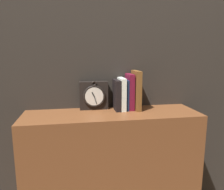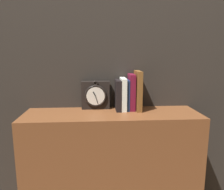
# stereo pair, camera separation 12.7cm
# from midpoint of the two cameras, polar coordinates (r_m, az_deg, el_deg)

# --- Properties ---
(wall_back) EXTENTS (6.00, 0.05, 2.60)m
(wall_back) POSITION_cam_midpoint_polar(r_m,az_deg,el_deg) (1.44, -3.94, 17.61)
(wall_back) COLOR #2D2823
(wall_back) RESTS_ON ground_plane
(bookshelf) EXTENTS (1.05, 0.31, 0.78)m
(bookshelf) POSITION_cam_midpoint_polar(r_m,az_deg,el_deg) (1.45, -2.67, -19.79)
(bookshelf) COLOR brown
(bookshelf) RESTS_ON ground_plane
(clock) EXTENTS (0.18, 0.07, 0.18)m
(clock) POSITION_cam_midpoint_polar(r_m,az_deg,el_deg) (1.38, -7.42, -0.14)
(clock) COLOR black
(clock) RESTS_ON bookshelf
(book_slot0_black) EXTENTS (0.03, 0.14, 0.19)m
(book_slot0_black) POSITION_cam_midpoint_polar(r_m,az_deg,el_deg) (1.36, -1.43, -0.02)
(book_slot0_black) COLOR black
(book_slot0_black) RESTS_ON bookshelf
(book_slot1_white) EXTENTS (0.03, 0.14, 0.20)m
(book_slot1_white) POSITION_cam_midpoint_polar(r_m,az_deg,el_deg) (1.36, -0.12, 0.27)
(book_slot1_white) COLOR white
(book_slot1_white) RESTS_ON bookshelf
(book_slot2_navy) EXTENTS (0.02, 0.13, 0.19)m
(book_slot2_navy) POSITION_cam_midpoint_polar(r_m,az_deg,el_deg) (1.37, 0.93, 0.10)
(book_slot2_navy) COLOR #17284B
(book_slot2_navy) RESTS_ON bookshelf
(book_slot3_maroon) EXTENTS (0.03, 0.13, 0.22)m
(book_slot3_maroon) POSITION_cam_midpoint_polar(r_m,az_deg,el_deg) (1.37, 2.01, 0.86)
(book_slot3_maroon) COLOR maroon
(book_slot3_maroon) RESTS_ON bookshelf
(book_slot4_brown) EXTENTS (0.03, 0.15, 0.24)m
(book_slot4_brown) POSITION_cam_midpoint_polar(r_m,az_deg,el_deg) (1.37, 3.69, 1.24)
(book_slot4_brown) COLOR brown
(book_slot4_brown) RESTS_ON bookshelf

